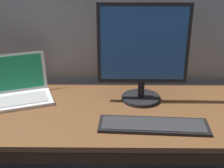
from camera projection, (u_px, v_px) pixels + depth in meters
name	position (u px, v px, depth m)	size (l,w,h in m)	color
desk	(93.00, 145.00, 1.60)	(1.77, 0.63, 0.78)	brown
laptop_white	(17.00, 92.00, 1.63)	(0.40, 0.35, 0.22)	white
external_monitor	(143.00, 52.00, 1.52)	(0.45, 0.20, 0.51)	black
wired_keyboard	(153.00, 125.00, 1.38)	(0.49, 0.17, 0.02)	black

